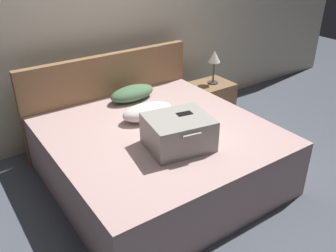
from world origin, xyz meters
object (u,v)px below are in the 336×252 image
Objects in this scene: bed at (159,155)px; table_lamp at (214,59)px; hard_case_large at (178,132)px; pillow_center_head at (132,93)px; nightstand at (212,102)px; pillow_near_headboard at (148,112)px.

table_lamp reaches higher than bed.
hard_case_large is 1.11× the size of pillow_center_head.
pillow_center_head is at bearing 78.97° from bed.
pillow_center_head is at bearing 177.72° from table_lamp.
pillow_center_head is 1.29× the size of table_lamp.
hard_case_large is 1.15× the size of nightstand.
pillow_near_headboard is 1.26m from table_lamp.
bed is 4.71× the size of table_lamp.
bed is at bearing 95.46° from hard_case_large.
nightstand is at bearing 29.00° from bed.
hard_case_large is at bearing -98.99° from pillow_center_head.
nightstand is (1.07, -0.04, -0.35)m from pillow_center_head.
pillow_near_headboard is (0.06, 0.56, -0.06)m from hard_case_large.
bed is at bearing -97.50° from pillow_near_headboard.
nightstand is at bearing 0.00° from table_lamp.
table_lamp is (1.23, 0.98, 0.12)m from hard_case_large.
nightstand is (1.17, 0.43, -0.36)m from pillow_near_headboard.
pillow_near_headboard is at bearing -159.96° from nightstand.
hard_case_large reaches higher than pillow_center_head.
pillow_center_head is 1.08m from table_lamp.
nightstand is at bearing 20.04° from pillow_near_headboard.
pillow_center_head is at bearing 177.72° from nightstand.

